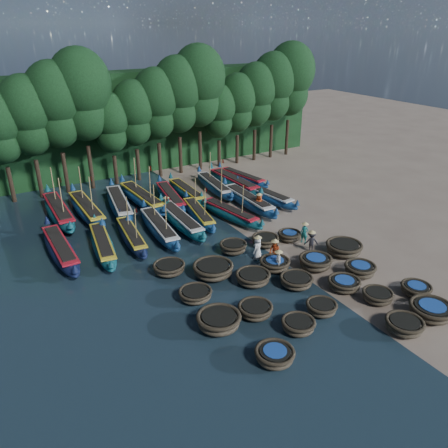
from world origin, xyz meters
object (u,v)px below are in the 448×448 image
long_boat_5 (199,214)px  long_boat_4 (181,220)px  coracle_11 (255,310)px  coracle_12 (296,281)px  coracle_6 (298,325)px  coracle_13 (344,284)px  coracle_17 (275,264)px  coracle_16 (253,277)px  fisherman_1 (304,231)px  coracle_23 (265,240)px  coracle_22 (233,247)px  long_boat_7 (248,200)px  long_boat_14 (187,192)px  coracle_10 (219,321)px  fisherman_0 (258,247)px  coracle_24 (290,236)px  long_boat_10 (87,209)px  coracle_15 (195,294)px  coracle_19 (344,248)px  coracle_9 (416,289)px  fisherman_6 (259,203)px  long_boat_6 (230,213)px  coracle_18 (315,262)px  coracle_4 (431,310)px  fisherman_3 (311,241)px  coracle_14 (360,269)px  long_boat_8 (265,195)px  fisherman_2 (275,251)px  long_boat_2 (131,236)px  coracle_3 (404,325)px  long_boat_16 (234,182)px  long_boat_9 (59,211)px  fisherman_4 (278,260)px  coracle_7 (321,307)px  long_boat_13 (170,197)px  long_boat_11 (119,204)px  long_boat_0 (60,249)px  coracle_5 (275,355)px  long_boat_12 (142,198)px  long_boat_1 (103,245)px  long_boat_15 (214,186)px  coracle_20 (169,268)px  long_boat_3 (159,227)px

long_boat_5 → long_boat_4: bearing=-155.8°
coracle_11 → coracle_12: bearing=17.3°
coracle_6 → coracle_12: coracle_6 is taller
coracle_13 → coracle_17: coracle_17 is taller
coracle_16 → fisherman_1: bearing=23.0°
coracle_23 → long_boat_5: (-1.94, 6.33, 0.08)m
coracle_22 → long_boat_7: (5.40, 6.33, 0.14)m
long_boat_14 → coracle_6: bearing=-98.6°
coracle_10 → fisherman_0: bearing=40.5°
coracle_24 → long_boat_10: 16.37m
coracle_15 → long_boat_5: 11.06m
coracle_19 → coracle_11: bearing=-163.7°
coracle_9 → long_boat_5: (-5.86, 15.70, 0.13)m
fisherman_6 → long_boat_6: bearing=-115.3°
coracle_18 → long_boat_14: bearing=95.5°
coracle_19 → long_boat_4: 12.23m
coracle_4 → fisherman_3: size_ratio=1.65×
fisherman_1 → coracle_14: bearing=-29.9°
long_boat_8 → fisherman_2: size_ratio=4.22×
long_boat_2 → fisherman_1: long_boat_2 is taller
coracle_16 → long_boat_6: (3.70, 8.80, 0.12)m
coracle_18 → long_boat_2: (-8.79, 9.45, 0.02)m
coracle_3 → coracle_17: (-1.96, 8.26, 0.02)m
fisherman_3 → long_boat_16: bearing=-71.1°
long_boat_9 → long_boat_10: bearing=-18.3°
coracle_4 → fisherman_4: 8.92m
long_boat_2 → long_boat_9: bearing=122.9°
coracle_17 → long_boat_7: (4.35, 9.60, 0.15)m
coracle_7 → coracle_23: coracle_23 is taller
long_boat_5 → long_boat_14: size_ratio=0.95×
long_boat_14 → fisherman_1: size_ratio=4.50×
long_boat_14 → long_boat_13: bearing=-163.9°
long_boat_9 → coracle_13: bearing=-57.2°
coracle_11 → fisherman_1: size_ratio=1.19×
long_boat_11 → long_boat_14: (6.16, -0.11, -0.08)m
coracle_22 → long_boat_10: long_boat_10 is taller
long_boat_0 → fisherman_4: size_ratio=5.02×
fisherman_3 → fisherman_4: size_ratio=1.01×
long_boat_2 → coracle_5: bearing=-78.3°
coracle_4 → long_boat_16: size_ratio=0.31×
coracle_6 → long_boat_12: 20.21m
long_boat_1 → long_boat_7: bearing=15.3°
long_boat_15 → coracle_20: bearing=-124.0°
coracle_18 → long_boat_6: 9.40m
coracle_14 → coracle_17: (-4.11, 3.25, -0.03)m
coracle_14 → coracle_20: bearing=148.0°
coracle_12 → coracle_17: size_ratio=0.94×
long_boat_7 → coracle_19: bearing=-83.4°
long_boat_1 → fisherman_1: bearing=-17.0°
long_boat_3 → long_boat_13: (3.30, 5.30, -0.02)m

